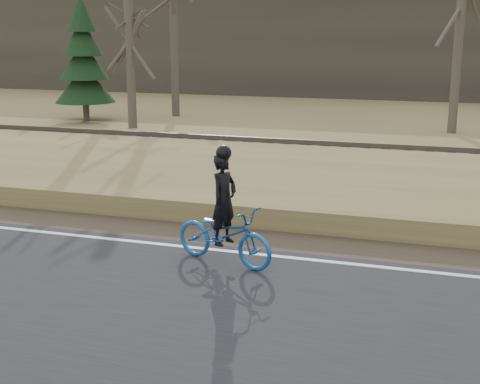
% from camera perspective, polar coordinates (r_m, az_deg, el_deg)
% --- Properties ---
extents(ground, '(120.00, 120.00, 0.00)m').
position_cam_1_polar(ground, '(13.37, -15.63, -3.95)').
color(ground, olive).
rests_on(ground, ground).
extents(edge_line, '(120.00, 0.12, 0.01)m').
position_cam_1_polar(edge_line, '(13.51, -15.19, -3.45)').
color(edge_line, silver).
rests_on(edge_line, road).
extents(shoulder, '(120.00, 1.60, 0.04)m').
position_cam_1_polar(shoulder, '(14.33, -13.04, -2.52)').
color(shoulder, '#473A2B').
rests_on(shoulder, ground).
extents(embankment, '(120.00, 5.00, 0.44)m').
position_cam_1_polar(embankment, '(16.84, -7.92, 0.84)').
color(embankment, olive).
rests_on(embankment, ground).
extents(ballast, '(120.00, 3.00, 0.45)m').
position_cam_1_polar(ballast, '(20.26, -3.30, 3.15)').
color(ballast, slate).
rests_on(ballast, ground).
extents(railroad, '(120.00, 2.40, 0.29)m').
position_cam_1_polar(railroad, '(20.20, -3.32, 3.99)').
color(railroad, black).
rests_on(railroad, ballast).
extents(treeline_backdrop, '(120.00, 4.00, 6.00)m').
position_cam_1_polar(treeline_backdrop, '(41.22, 7.86, 12.32)').
color(treeline_backdrop, '#383328').
rests_on(treeline_backdrop, ground).
extents(cyclist, '(2.03, 1.22, 2.04)m').
position_cam_1_polar(cyclist, '(11.27, -1.37, -3.00)').
color(cyclist, '#16539B').
rests_on(cyclist, road).
extents(bare_tree_left, '(0.36, 0.36, 9.01)m').
position_cam_1_polar(bare_tree_left, '(31.19, -5.69, 14.73)').
color(bare_tree_left, brown).
rests_on(bare_tree_left, ground).
extents(bare_tree_near_left, '(0.36, 0.36, 6.35)m').
position_cam_1_polar(bare_tree_near_left, '(27.53, -9.39, 11.98)').
color(bare_tree_near_left, brown).
rests_on(bare_tree_near_left, ground).
extents(bare_tree_center, '(0.36, 0.36, 9.71)m').
position_cam_1_polar(bare_tree_center, '(27.14, 18.36, 15.01)').
color(bare_tree_center, brown).
rests_on(bare_tree_center, ground).
extents(conifer, '(2.60, 2.60, 5.40)m').
position_cam_1_polar(conifer, '(30.14, -13.21, 10.76)').
color(conifer, brown).
rests_on(conifer, ground).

